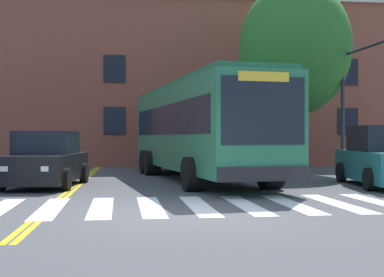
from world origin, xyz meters
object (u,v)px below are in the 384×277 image
traffic_light_near_corner (365,81)px  street_tree_curbside_large (294,50)px  car_grey_behind_bus (191,147)px  car_black_near_lane (46,161)px  city_bus (198,128)px  car_teal_far_lane (384,159)px

traffic_light_near_corner → street_tree_curbside_large: size_ratio=0.66×
car_grey_behind_bus → street_tree_curbside_large: (3.86, -5.65, 4.29)m
car_black_near_lane → street_tree_curbside_large: 11.93m
city_bus → traffic_light_near_corner: bearing=1.6°
city_bus → car_black_near_lane: city_bus is taller
city_bus → car_grey_behind_bus: (0.73, 9.21, -0.86)m
car_teal_far_lane → street_tree_curbside_large: bearing=97.7°
car_black_near_lane → street_tree_curbside_large: (9.57, 5.51, 4.52)m
city_bus → street_tree_curbside_large: street_tree_curbside_large is taller
car_grey_behind_bus → city_bus: bearing=-94.6°
traffic_light_near_corner → city_bus: bearing=-178.4°
city_bus → car_grey_behind_bus: size_ratio=2.56×
car_teal_far_lane → traffic_light_near_corner: 4.26m
street_tree_curbside_large → traffic_light_near_corner: bearing=-63.9°
city_bus → car_teal_far_lane: 6.31m
city_bus → car_grey_behind_bus: 9.28m
car_grey_behind_bus → street_tree_curbside_large: street_tree_curbside_large is taller
car_black_near_lane → street_tree_curbside_large: bearing=29.9°
car_teal_far_lane → car_grey_behind_bus: (-4.74, 12.17, 0.16)m
city_bus → car_grey_behind_bus: bearing=85.4°
city_bus → car_black_near_lane: bearing=-158.7°
car_black_near_lane → traffic_light_near_corner: bearing=10.7°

